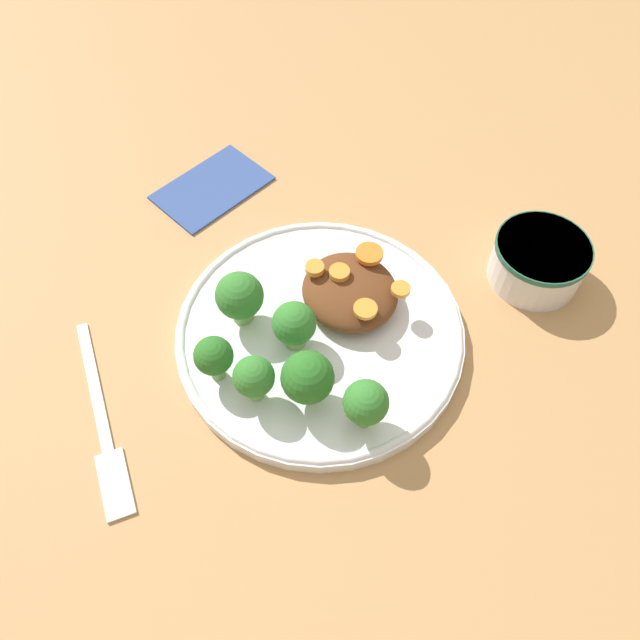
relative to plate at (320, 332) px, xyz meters
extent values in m
plane|color=tan|center=(0.00, 0.00, -0.01)|extent=(4.00, 4.00, 0.00)
cylinder|color=white|center=(0.00, 0.00, 0.00)|extent=(0.27, 0.27, 0.01)
torus|color=white|center=(0.00, 0.00, 0.00)|extent=(0.27, 0.27, 0.01)
cylinder|color=silver|center=(0.22, -0.06, 0.01)|extent=(0.09, 0.09, 0.05)
cylinder|color=#235B47|center=(0.22, -0.06, 0.04)|extent=(0.09, 0.09, 0.01)
cylinder|color=white|center=(0.22, -0.06, 0.03)|extent=(0.07, 0.07, 0.01)
ellipsoid|color=#5B3319|center=(0.04, 0.01, 0.02)|extent=(0.09, 0.10, 0.03)
cylinder|color=#759E51|center=(-0.05, -0.05, 0.02)|extent=(0.01, 0.01, 0.02)
sphere|color=#286B23|center=(-0.05, -0.05, 0.04)|extent=(0.05, 0.05, 0.05)
cylinder|color=#7FA85B|center=(-0.09, -0.03, 0.02)|extent=(0.01, 0.01, 0.02)
sphere|color=#337A2D|center=(-0.09, -0.03, 0.04)|extent=(0.04, 0.04, 0.04)
cylinder|color=#7FA85B|center=(-0.03, 0.00, 0.02)|extent=(0.02, 0.02, 0.02)
sphere|color=#337A2D|center=(-0.03, 0.00, 0.04)|extent=(0.04, 0.04, 0.04)
cylinder|color=#7FA85B|center=(-0.05, 0.05, 0.02)|extent=(0.02, 0.02, 0.02)
sphere|color=#337A2D|center=(-0.05, 0.05, 0.04)|extent=(0.04, 0.04, 0.04)
cylinder|color=#759E51|center=(-0.02, -0.10, 0.02)|extent=(0.01, 0.01, 0.03)
sphere|color=#337A2D|center=(-0.02, -0.10, 0.04)|extent=(0.04, 0.04, 0.04)
cylinder|color=#759E51|center=(-0.10, 0.01, 0.02)|extent=(0.01, 0.01, 0.02)
sphere|color=#286B23|center=(-0.10, 0.01, 0.04)|extent=(0.03, 0.03, 0.03)
cylinder|color=orange|center=(0.07, 0.03, 0.04)|extent=(0.03, 0.03, 0.01)
cylinder|color=orange|center=(0.04, 0.02, 0.04)|extent=(0.02, 0.02, 0.01)
cylinder|color=orange|center=(0.02, 0.04, 0.04)|extent=(0.02, 0.02, 0.01)
cylinder|color=orange|center=(0.07, -0.02, 0.04)|extent=(0.02, 0.02, 0.00)
cylinder|color=orange|center=(0.03, -0.02, 0.04)|extent=(0.02, 0.02, 0.00)
cube|color=silver|center=(-0.20, 0.07, -0.01)|extent=(0.04, 0.14, 0.01)
cube|color=silver|center=(-0.22, -0.03, -0.01)|extent=(0.04, 0.06, 0.01)
cube|color=#334C8C|center=(0.01, 0.24, -0.01)|extent=(0.14, 0.10, 0.01)
camera|label=1|loc=(-0.18, -0.27, 0.50)|focal=35.00mm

